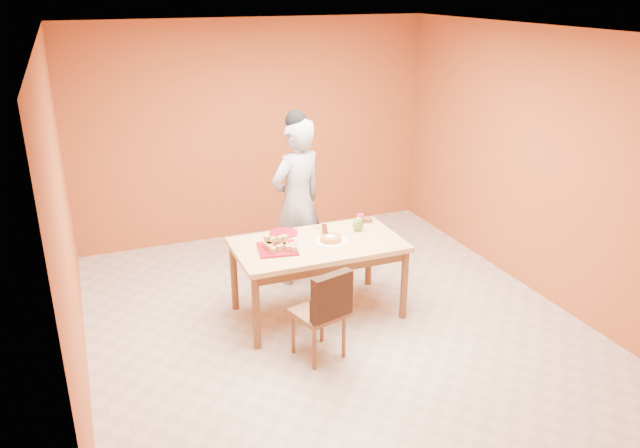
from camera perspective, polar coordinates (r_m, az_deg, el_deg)
name	(u,v)px	position (r m, az deg, el deg)	size (l,w,h in m)	color
floor	(332,321)	(6.14, 1.12, -8.82)	(5.00, 5.00, 0.00)	beige
ceiling	(334,31)	(5.33, 1.33, 17.19)	(5.00, 5.00, 0.00)	silver
wall_back	(255,131)	(7.87, -5.96, 8.46)	(4.50, 4.50, 0.00)	#B55529
wall_left	(64,222)	(5.19, -22.33, 0.15)	(5.00, 5.00, 0.00)	#B55529
wall_right	(536,163)	(6.76, 19.16, 5.26)	(5.00, 5.00, 0.00)	#B55529
dining_table	(318,252)	(5.98, -0.19, -2.53)	(1.60, 0.90, 0.76)	#F0CA7D
dining_chair	(319,311)	(5.39, -0.08, -7.98)	(0.49, 0.55, 0.86)	brown
pastry_pile	(277,243)	(5.77, -3.91, -1.71)	(0.32, 0.32, 0.10)	tan
person	(297,202)	(6.61, -2.11, 2.01)	(0.66, 0.43, 1.80)	gray
pastry_platter	(278,249)	(5.79, -3.90, -2.28)	(0.35, 0.35, 0.02)	maroon
red_dinner_plate	(284,233)	(6.15, -3.35, -0.82)	(0.28, 0.28, 0.02)	maroon
white_cake_plate	(331,241)	(5.95, 0.99, -1.61)	(0.32, 0.32, 0.01)	white
sponge_cake	(331,239)	(5.94, 0.99, -1.35)	(0.20, 0.20, 0.05)	#C77533
cake_server	(325,229)	(6.08, 0.43, -0.47)	(0.05, 0.27, 0.01)	silver
egg_ornament	(358,224)	(6.20, 3.50, 0.00)	(0.12, 0.09, 0.15)	olive
magenta_glass	(360,219)	(6.40, 3.70, 0.46)	(0.07, 0.07, 0.10)	#C91E68
checker_tin	(367,220)	(6.48, 4.32, 0.39)	(0.11, 0.11, 0.03)	black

